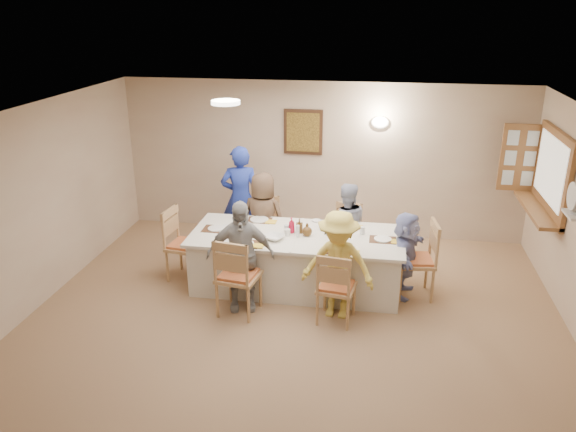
% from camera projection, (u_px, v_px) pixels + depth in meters
% --- Properties ---
extents(ground, '(7.00, 7.00, 0.00)m').
position_uv_depth(ground, '(285.00, 348.00, 6.28)').
color(ground, '#8C6A4A').
extents(room_walls, '(7.00, 7.00, 7.00)m').
position_uv_depth(room_walls, '(285.00, 223.00, 5.74)').
color(room_walls, tan).
rests_on(room_walls, ground).
extents(wall_picture, '(0.62, 0.05, 0.72)m').
position_uv_depth(wall_picture, '(303.00, 132.00, 8.92)').
color(wall_picture, '#3F2516').
rests_on(wall_picture, room_walls).
extents(wall_sconce, '(0.26, 0.09, 0.18)m').
position_uv_depth(wall_sconce, '(380.00, 122.00, 8.64)').
color(wall_sconce, white).
rests_on(wall_sconce, room_walls).
extents(ceiling_light, '(0.36, 0.36, 0.05)m').
position_uv_depth(ceiling_light, '(226.00, 102.00, 6.94)').
color(ceiling_light, white).
rests_on(ceiling_light, room_walls).
extents(serving_hatch, '(0.06, 1.50, 1.15)m').
position_uv_depth(serving_hatch, '(553.00, 173.00, 7.47)').
color(serving_hatch, brown).
rests_on(serving_hatch, room_walls).
extents(hatch_sill, '(0.30, 1.50, 0.05)m').
position_uv_depth(hatch_sill, '(537.00, 210.00, 7.67)').
color(hatch_sill, brown).
rests_on(hatch_sill, room_walls).
extents(shutter_door, '(0.55, 0.04, 1.00)m').
position_uv_depth(shutter_door, '(520.00, 158.00, 8.21)').
color(shutter_door, brown).
rests_on(shutter_door, room_walls).
extents(fan_shelf, '(0.22, 0.36, 0.03)m').
position_uv_depth(fan_shelf, '(576.00, 215.00, 6.27)').
color(fan_shelf, white).
rests_on(fan_shelf, room_walls).
extents(desk_fan, '(0.30, 0.30, 0.28)m').
position_uv_depth(desk_fan, '(576.00, 202.00, 6.22)').
color(desk_fan, '#A5A5A8').
rests_on(desk_fan, fan_shelf).
extents(dining_table, '(2.81, 1.19, 0.76)m').
position_uv_depth(dining_table, '(297.00, 260.00, 7.54)').
color(dining_table, silver).
rests_on(dining_table, ground).
extents(chair_back_left, '(0.49, 0.49, 0.94)m').
position_uv_depth(chair_back_left, '(265.00, 229.00, 8.34)').
color(chair_back_left, tan).
rests_on(chair_back_left, ground).
extents(chair_back_right, '(0.48, 0.48, 0.90)m').
position_uv_depth(chair_back_right, '(346.00, 236.00, 8.16)').
color(chair_back_right, tan).
rests_on(chair_back_right, ground).
extents(chair_front_left, '(0.56, 0.56, 1.03)m').
position_uv_depth(chair_front_left, '(239.00, 275.00, 6.85)').
color(chair_front_left, tan).
rests_on(chair_front_left, ground).
extents(chair_front_right, '(0.51, 0.51, 0.93)m').
position_uv_depth(chair_front_right, '(337.00, 286.00, 6.68)').
color(chair_front_right, tan).
rests_on(chair_front_right, ground).
extents(chair_left_end, '(0.54, 0.54, 1.01)m').
position_uv_depth(chair_left_end, '(186.00, 244.00, 7.73)').
color(chair_left_end, tan).
rests_on(chair_left_end, ground).
extents(chair_right_end, '(0.56, 0.56, 1.04)m').
position_uv_depth(chair_right_end, '(415.00, 259.00, 7.25)').
color(chair_right_end, tan).
rests_on(chair_right_end, ground).
extents(diner_back_left, '(0.80, 0.64, 1.38)m').
position_uv_depth(diner_back_left, '(263.00, 219.00, 8.15)').
color(diner_back_left, brown).
rests_on(diner_back_left, ground).
extents(diner_back_right, '(0.80, 0.71, 1.29)m').
position_uv_depth(diner_back_right, '(346.00, 226.00, 7.98)').
color(diner_back_right, '#A1A9C6').
rests_on(diner_back_right, ground).
extents(diner_front_left, '(0.98, 0.69, 1.43)m').
position_uv_depth(diner_front_left, '(240.00, 256.00, 6.89)').
color(diner_front_left, '#9F9F9F').
rests_on(diner_front_left, ground).
extents(diner_front_right, '(1.01, 0.73, 1.37)m').
position_uv_depth(diner_front_right, '(338.00, 265.00, 6.71)').
color(diner_front_right, '#EBD155').
rests_on(diner_front_right, ground).
extents(diner_right_end, '(1.20, 0.75, 1.15)m').
position_uv_depth(diner_right_end, '(405.00, 254.00, 7.25)').
color(diner_right_end, '#919CD6').
rests_on(diner_right_end, ground).
extents(caregiver, '(0.78, 0.67, 1.64)m').
position_uv_depth(caregiver, '(241.00, 198.00, 8.61)').
color(caregiver, '#2238AB').
rests_on(caregiver, ground).
extents(placemat_fl, '(0.36, 0.27, 0.01)m').
position_uv_depth(placemat_fl, '(245.00, 244.00, 7.11)').
color(placemat_fl, '#472B19').
rests_on(placemat_fl, dining_table).
extents(plate_fl, '(0.22, 0.22, 0.01)m').
position_uv_depth(plate_fl, '(245.00, 243.00, 7.11)').
color(plate_fl, white).
rests_on(plate_fl, dining_table).
extents(napkin_fl, '(0.14, 0.14, 0.01)m').
position_uv_depth(napkin_fl, '(258.00, 246.00, 7.03)').
color(napkin_fl, yellow).
rests_on(napkin_fl, dining_table).
extents(placemat_fr, '(0.36, 0.26, 0.01)m').
position_uv_depth(placemat_fr, '(340.00, 250.00, 6.93)').
color(placemat_fr, '#472B19').
rests_on(placemat_fr, dining_table).
extents(plate_fr, '(0.25, 0.25, 0.02)m').
position_uv_depth(plate_fr, '(340.00, 249.00, 6.92)').
color(plate_fr, white).
rests_on(plate_fr, dining_table).
extents(napkin_fr, '(0.13, 0.13, 0.01)m').
position_uv_depth(napkin_fr, '(354.00, 252.00, 6.85)').
color(napkin_fr, yellow).
rests_on(napkin_fr, dining_table).
extents(placemat_bl, '(0.34, 0.25, 0.01)m').
position_uv_depth(placemat_bl, '(259.00, 220.00, 7.88)').
color(placemat_bl, '#472B19').
rests_on(placemat_bl, dining_table).
extents(plate_bl, '(0.26, 0.26, 0.02)m').
position_uv_depth(plate_bl, '(259.00, 220.00, 7.88)').
color(plate_bl, white).
rests_on(plate_bl, dining_table).
extents(napkin_bl, '(0.15, 0.15, 0.01)m').
position_uv_depth(napkin_bl, '(271.00, 222.00, 7.81)').
color(napkin_bl, yellow).
rests_on(napkin_bl, dining_table).
extents(placemat_br, '(0.33, 0.24, 0.01)m').
position_uv_depth(placemat_br, '(345.00, 225.00, 7.70)').
color(placemat_br, '#472B19').
rests_on(placemat_br, dining_table).
extents(plate_br, '(0.26, 0.26, 0.02)m').
position_uv_depth(plate_br, '(345.00, 225.00, 7.70)').
color(plate_br, white).
rests_on(plate_br, dining_table).
extents(napkin_br, '(0.15, 0.15, 0.01)m').
position_uv_depth(napkin_br, '(358.00, 227.00, 7.62)').
color(napkin_br, yellow).
rests_on(napkin_br, dining_table).
extents(placemat_le, '(0.37, 0.27, 0.01)m').
position_uv_depth(placemat_le, '(217.00, 229.00, 7.57)').
color(placemat_le, '#472B19').
rests_on(placemat_le, dining_table).
extents(plate_le, '(0.23, 0.23, 0.01)m').
position_uv_depth(plate_le, '(216.00, 228.00, 7.57)').
color(plate_le, white).
rests_on(plate_le, dining_table).
extents(napkin_le, '(0.13, 0.13, 0.01)m').
position_uv_depth(napkin_le, '(228.00, 231.00, 7.50)').
color(napkin_le, yellow).
rests_on(napkin_le, dining_table).
extents(placemat_re, '(0.34, 0.25, 0.01)m').
position_uv_depth(placemat_re, '(383.00, 240.00, 7.23)').
color(placemat_re, '#472B19').
rests_on(placemat_re, dining_table).
extents(plate_re, '(0.23, 0.23, 0.01)m').
position_uv_depth(plate_re, '(383.00, 239.00, 7.23)').
color(plate_re, white).
rests_on(plate_re, dining_table).
extents(napkin_re, '(0.14, 0.14, 0.01)m').
position_uv_depth(napkin_re, '(397.00, 242.00, 7.16)').
color(napkin_re, yellow).
rests_on(napkin_re, dining_table).
extents(teacup_a, '(0.11, 0.11, 0.08)m').
position_uv_depth(teacup_a, '(234.00, 238.00, 7.19)').
color(teacup_a, white).
rests_on(teacup_a, dining_table).
extents(teacup_b, '(0.12, 0.12, 0.09)m').
position_uv_depth(teacup_b, '(331.00, 220.00, 7.78)').
color(teacup_b, white).
rests_on(teacup_b, dining_table).
extents(bowl_a, '(0.41, 0.41, 0.06)m').
position_uv_depth(bowl_a, '(274.00, 237.00, 7.24)').
color(bowl_a, white).
rests_on(bowl_a, dining_table).
extents(bowl_b, '(0.26, 0.26, 0.07)m').
position_uv_depth(bowl_b, '(327.00, 227.00, 7.56)').
color(bowl_b, white).
rests_on(bowl_b, dining_table).
extents(condiment_ketchup, '(0.12, 0.12, 0.21)m').
position_uv_depth(condiment_ketchup, '(292.00, 225.00, 7.42)').
color(condiment_ketchup, '#B60F30').
rests_on(condiment_ketchup, dining_table).
extents(condiment_brown, '(0.10, 0.10, 0.19)m').
position_uv_depth(condiment_brown, '(299.00, 226.00, 7.43)').
color(condiment_brown, '#513615').
rests_on(condiment_brown, dining_table).
extents(condiment_malt, '(0.19, 0.19, 0.17)m').
position_uv_depth(condiment_malt, '(307.00, 230.00, 7.34)').
color(condiment_malt, '#513615').
rests_on(condiment_malt, dining_table).
extents(drinking_glass, '(0.06, 0.06, 0.10)m').
position_uv_depth(drinking_glass, '(286.00, 228.00, 7.45)').
color(drinking_glass, silver).
rests_on(drinking_glass, dining_table).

